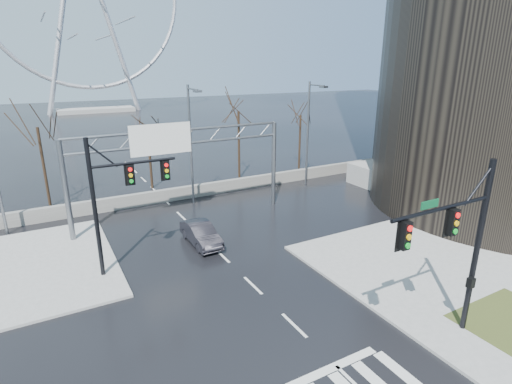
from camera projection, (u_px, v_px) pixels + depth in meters
ground at (294, 325)px, 18.53m from camera, size 260.00×260.00×0.00m
sidewalk_right_ext at (409, 258)px, 24.79m from camera, size 12.00×10.00×0.15m
sidewalk_far at (23, 269)px, 23.40m from camera, size 10.00×12.00×0.15m
tower_podium at (498, 179)px, 38.28m from camera, size 22.00×18.00×2.00m
barrier_wall at (166, 196)px, 35.00m from camera, size 52.00×0.50×1.10m
signal_mast_near at (460, 239)px, 16.05m from camera, size 5.52×0.41×8.00m
signal_mast_far at (115, 193)px, 21.79m from camera, size 4.72×0.41×8.00m
sign_gantry at (177, 155)px, 29.21m from camera, size 16.36×0.40×7.60m
streetlight_mid at (192, 136)px, 32.76m from camera, size 0.50×2.55×10.00m
streetlight_right at (310, 126)px, 38.30m from camera, size 0.50×2.55×10.00m
tree_left at (39, 137)px, 32.09m from camera, size 3.75×3.75×7.50m
tree_center at (148, 135)px, 37.32m from camera, size 3.25×3.25×6.50m
tree_right at (239, 119)px, 40.33m from camera, size 3.90×3.90×7.80m
tree_far_right at (300, 121)px, 44.69m from camera, size 3.40×3.40×6.80m
car at (201, 234)px, 26.72m from camera, size 1.57×4.37×1.43m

